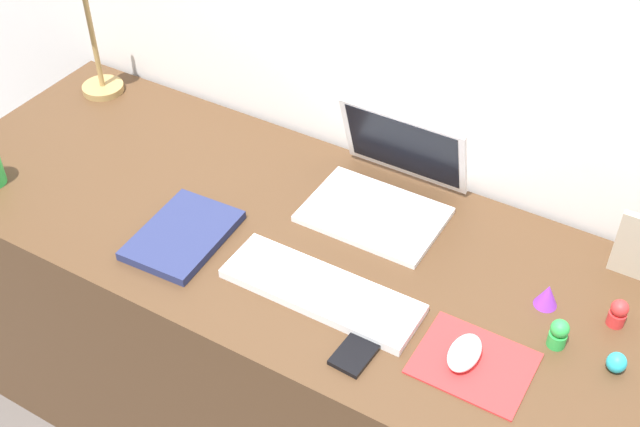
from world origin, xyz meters
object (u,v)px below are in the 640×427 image
at_px(toy_figurine_green, 559,333).
at_px(toy_figurine_red, 618,313).
at_px(laptop, 387,184).
at_px(mouse, 465,353).
at_px(notebook_pad, 183,235).
at_px(keyboard, 321,291).
at_px(toy_figurine_purple, 547,295).
at_px(toy_figurine_cyan, 617,363).
at_px(cell_phone, 360,348).
at_px(desk_lamp, 85,40).

xyz_separation_m(toy_figurine_green, toy_figurine_red, (0.08, 0.11, -0.00)).
relative_size(laptop, toy_figurine_green, 4.73).
xyz_separation_m(mouse, notebook_pad, (-0.65, 0.00, -0.01)).
distance_m(notebook_pad, toy_figurine_red, 0.90).
bearing_deg(keyboard, toy_figurine_red, 22.78).
height_order(toy_figurine_purple, toy_figurine_cyan, toy_figurine_purple).
relative_size(laptop, keyboard, 0.73).
xyz_separation_m(laptop, toy_figurine_purple, (0.41, -0.12, -0.03)).
height_order(notebook_pad, toy_figurine_green, toy_figurine_green).
bearing_deg(toy_figurine_cyan, toy_figurine_green, 178.51).
relative_size(mouse, notebook_pad, 0.40).
bearing_deg(cell_phone, toy_figurine_red, 41.12).
relative_size(mouse, toy_figurine_green, 1.51).
xyz_separation_m(keyboard, notebook_pad, (-0.34, -0.01, 0.00)).
xyz_separation_m(laptop, toy_figurine_green, (0.46, -0.21, -0.02)).
height_order(laptop, keyboard, laptop).
bearing_deg(mouse, toy_figurine_purple, 68.20).
relative_size(cell_phone, toy_figurine_cyan, 3.14).
height_order(desk_lamp, toy_figurine_cyan, desk_lamp).
xyz_separation_m(laptop, cell_phone, (0.15, -0.41, -0.05)).
relative_size(keyboard, desk_lamp, 1.16).
relative_size(cell_phone, notebook_pad, 0.53).
relative_size(mouse, toy_figurine_purple, 1.85).
bearing_deg(desk_lamp, toy_figurine_purple, -5.34).
height_order(mouse, cell_phone, mouse).
xyz_separation_m(cell_phone, desk_lamp, (-1.02, 0.41, 0.16)).
bearing_deg(notebook_pad, desk_lamp, 146.08).
xyz_separation_m(laptop, mouse, (0.33, -0.33, -0.03)).
relative_size(cell_phone, toy_figurine_green, 2.02).
height_order(laptop, mouse, laptop).
distance_m(toy_figurine_purple, toy_figurine_cyan, 0.19).
bearing_deg(toy_figurine_cyan, desk_lamp, 171.67).
relative_size(keyboard, toy_figurine_red, 6.75).
distance_m(toy_figurine_green, toy_figurine_red, 0.14).
bearing_deg(toy_figurine_cyan, keyboard, -168.89).
xyz_separation_m(notebook_pad, toy_figurine_purple, (0.73, 0.21, 0.02)).
height_order(keyboard, toy_figurine_purple, toy_figurine_purple).
xyz_separation_m(desk_lamp, toy_figurine_green, (1.33, -0.21, -0.13)).
distance_m(keyboard, notebook_pad, 0.34).
xyz_separation_m(mouse, desk_lamp, (-1.20, 0.33, 0.15)).
height_order(laptop, toy_figurine_red, laptop).
xyz_separation_m(mouse, toy_figurine_red, (0.22, 0.23, 0.01)).
distance_m(mouse, toy_figurine_cyan, 0.27).
xyz_separation_m(mouse, toy_figurine_green, (0.13, 0.12, 0.01)).
bearing_deg(mouse, desk_lamp, 164.55).
distance_m(laptop, desk_lamp, 0.88).
bearing_deg(mouse, toy_figurine_red, 46.93).
relative_size(laptop, toy_figurine_purple, 5.78).
xyz_separation_m(cell_phone, toy_figurine_cyan, (0.42, 0.19, 0.02)).
distance_m(laptop, mouse, 0.47).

